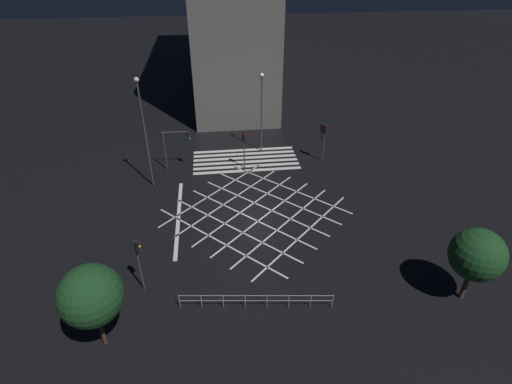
# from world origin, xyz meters

# --- Properties ---
(ground_plane) EXTENTS (200.00, 200.00, 0.00)m
(ground_plane) POSITION_xyz_m (0.00, 0.00, 0.00)
(ground_plane) COLOR black
(road_markings) EXTENTS (16.02, 19.77, 0.01)m
(road_markings) POSITION_xyz_m (0.36, -5.19, 0.00)
(road_markings) COLOR silver
(road_markings) RESTS_ON ground_plane
(traffic_light_sw_cross) EXTENTS (0.36, 0.39, 4.12)m
(traffic_light_sw_cross) POSITION_xyz_m (-7.79, -8.07, 2.94)
(traffic_light_sw_cross) COLOR #424244
(traffic_light_sw_cross) RESTS_ON ground_plane
(traffic_light_ne_main) EXTENTS (0.39, 0.36, 4.07)m
(traffic_light_ne_main) POSITION_xyz_m (8.20, 7.75, 2.91)
(traffic_light_ne_main) COLOR #424244
(traffic_light_ne_main) RESTS_ON ground_plane
(traffic_light_sw_main) EXTENTS (0.39, 0.36, 4.07)m
(traffic_light_sw_main) POSITION_xyz_m (-7.51, -8.41, 2.90)
(traffic_light_sw_main) COLOR #424244
(traffic_light_sw_main) RESTS_ON ground_plane
(traffic_light_se_main) EXTENTS (2.62, 0.36, 4.09)m
(traffic_light_se_main) POSITION_xyz_m (6.54, -8.19, 3.01)
(traffic_light_se_main) COLOR #424244
(traffic_light_se_main) RESTS_ON ground_plane
(traffic_light_median_south) EXTENTS (0.36, 0.39, 3.90)m
(traffic_light_median_south) POSITION_xyz_m (0.26, -7.53, 2.79)
(traffic_light_median_south) COLOR #424244
(traffic_light_median_south) RESTS_ON ground_plane
(street_lamp_east) EXTENTS (0.41, 0.41, 10.07)m
(street_lamp_east) POSITION_xyz_m (8.94, -5.27, 6.20)
(street_lamp_east) COLOR #424244
(street_lamp_east) RESTS_ON ground_plane
(street_lamp_west) EXTENTS (0.44, 0.44, 8.38)m
(street_lamp_west) POSITION_xyz_m (-1.87, -11.07, 5.48)
(street_lamp_west) COLOR #424244
(street_lamp_west) RESTS_ON ground_plane
(street_tree_near) EXTENTS (3.23, 3.23, 5.21)m
(street_tree_near) POSITION_xyz_m (-11.89, 10.87, 3.58)
(street_tree_near) COLOR #473323
(street_tree_near) RESTS_ON ground_plane
(street_tree_far) EXTENTS (3.38, 3.38, 5.50)m
(street_tree_far) POSITION_xyz_m (9.98, 11.71, 3.80)
(street_tree_far) COLOR #473323
(street_tree_far) RESTS_ON ground_plane
(pedestrian_railing) EXTENTS (9.42, 1.16, 1.05)m
(pedestrian_railing) POSITION_xyz_m (1.20, 10.14, 0.67)
(pedestrian_railing) COLOR #9EA0A5
(pedestrian_railing) RESTS_ON ground_plane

